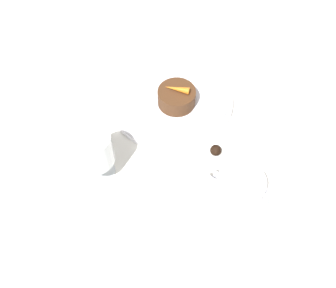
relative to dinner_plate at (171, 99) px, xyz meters
name	(u,v)px	position (x,y,z in m)	size (l,w,h in m)	color
ground_plane	(156,113)	(0.01, 0.05, -0.01)	(3.00, 3.00, 0.00)	white
dinner_plate	(171,99)	(0.00, 0.00, 0.00)	(0.28, 0.28, 0.01)	white
saucer	(236,200)	(-0.23, 0.16, 0.00)	(0.13, 0.13, 0.01)	white
coffee_cup	(239,188)	(-0.23, 0.15, 0.04)	(0.11, 0.09, 0.07)	white
spoon	(218,188)	(-0.19, 0.15, 0.00)	(0.04, 0.10, 0.00)	silver
wine_glass	(94,151)	(0.03, 0.23, 0.07)	(0.07, 0.07, 0.12)	silver
fork	(252,139)	(-0.20, 0.01, -0.01)	(0.05, 0.19, 0.01)	silver
dessert_cake	(177,97)	(-0.02, 0.01, 0.02)	(0.08, 0.08, 0.04)	#4C2D19
carrot_garnish	(177,89)	(-0.02, 0.01, 0.05)	(0.06, 0.03, 0.02)	orange
chocolate_truffle	(216,150)	(-0.15, 0.08, 0.00)	(0.02, 0.02, 0.02)	black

